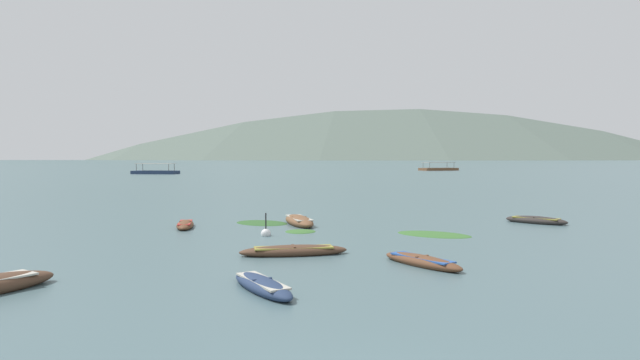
# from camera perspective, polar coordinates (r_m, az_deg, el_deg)

# --- Properties ---
(ground_plane) EXTENTS (6000.00, 6000.00, 0.00)m
(ground_plane) POSITION_cam_1_polar(r_m,az_deg,el_deg) (1506.55, -2.67, 2.19)
(ground_plane) COLOR #476066
(mountain_1) EXTENTS (2174.37, 2174.37, 549.80)m
(mountain_1) POSITION_cam_1_polar(r_m,az_deg,el_deg) (2352.47, -18.58, 8.83)
(mountain_1) COLOR #4C5B56
(mountain_1) RESTS_ON ground
(mountain_2) EXTENTS (2006.95, 2006.95, 481.07)m
(mountain_2) POSITION_cam_1_polar(r_m,az_deg,el_deg) (1830.05, 4.71, 9.76)
(mountain_2) COLOR #56665B
(mountain_2) RESTS_ON ground
(mountain_3) EXTENTS (976.97, 976.97, 227.84)m
(mountain_3) POSITION_cam_1_polar(r_m,az_deg,el_deg) (2453.23, 20.28, 4.76)
(mountain_3) COLOR #4C5B56
(mountain_3) RESTS_ON ground
(rowboat_0) EXTENTS (4.04, 1.48, 0.45)m
(rowboat_0) POSITION_cam_1_polar(r_m,az_deg,el_deg) (19.68, -2.81, -7.53)
(rowboat_0) COLOR #4C3323
(rowboat_0) RESTS_ON ground
(rowboat_1) EXTENTS (2.20, 3.28, 0.43)m
(rowboat_1) POSITION_cam_1_polar(r_m,az_deg,el_deg) (14.59, -6.15, -11.06)
(rowboat_1) COLOR navy
(rowboat_1) RESTS_ON ground
(rowboat_2) EXTENTS (1.22, 3.12, 0.43)m
(rowboat_2) POSITION_cam_1_polar(r_m,az_deg,el_deg) (28.13, -14.11, -4.63)
(rowboat_2) COLOR brown
(rowboat_2) RESTS_ON ground
(rowboat_3) EXTENTS (2.06, 4.27, 0.59)m
(rowboat_3) POSITION_cam_1_polar(r_m,az_deg,el_deg) (28.57, -2.24, -4.36)
(rowboat_3) COLOR brown
(rowboat_3) RESTS_ON ground
(rowboat_4) EXTENTS (2.48, 3.25, 0.42)m
(rowboat_4) POSITION_cam_1_polar(r_m,az_deg,el_deg) (18.10, 10.77, -8.47)
(rowboat_4) COLOR brown
(rowboat_4) RESTS_ON ground
(rowboat_6) EXTENTS (3.09, 3.04, 0.48)m
(rowboat_6) POSITION_cam_1_polar(r_m,az_deg,el_deg) (31.34, 21.94, -4.00)
(rowboat_6) COLOR #2D2826
(rowboat_6) RESTS_ON ground
(ferry_1) EXTENTS (10.40, 5.74, 2.54)m
(ferry_1) POSITION_cam_1_polar(r_m,az_deg,el_deg) (125.59, -17.05, 0.83)
(ferry_1) COLOR navy
(ferry_1) RESTS_ON ground
(ferry_2) EXTENTS (11.74, 7.85, 2.54)m
(ferry_2) POSITION_cam_1_polar(r_m,az_deg,el_deg) (157.60, 12.46, 1.16)
(ferry_2) COLOR brown
(ferry_2) RESTS_ON ground
(mooring_buoy) EXTENTS (0.46, 0.46, 1.17)m
(mooring_buoy) POSITION_cam_1_polar(r_m,az_deg,el_deg) (24.51, -5.76, -5.66)
(mooring_buoy) COLOR silver
(mooring_buoy) RESTS_ON ground
(weed_patch_1) EXTENTS (1.78, 1.86, 0.14)m
(weed_patch_1) POSITION_cam_1_polar(r_m,az_deg,el_deg) (25.79, -2.08, -5.50)
(weed_patch_1) COLOR #38662D
(weed_patch_1) RESTS_ON ground
(weed_patch_2) EXTENTS (3.86, 3.80, 0.14)m
(weed_patch_2) POSITION_cam_1_polar(r_m,az_deg,el_deg) (29.30, -6.20, -4.57)
(weed_patch_2) COLOR #2D5628
(weed_patch_2) RESTS_ON ground
(weed_patch_3) EXTENTS (4.04, 3.71, 0.14)m
(weed_patch_3) POSITION_cam_1_polar(r_m,az_deg,el_deg) (25.34, 11.98, -5.69)
(weed_patch_3) COLOR #38662D
(weed_patch_3) RESTS_ON ground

